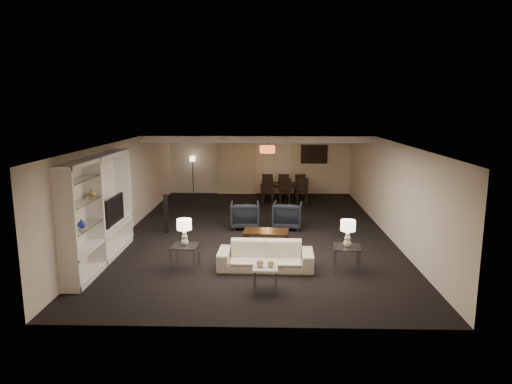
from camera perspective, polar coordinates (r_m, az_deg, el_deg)
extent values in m
plane|color=black|center=(12.55, 0.00, -4.94)|extent=(11.00, 11.00, 0.00)
cube|color=silver|center=(12.12, 0.00, 6.52)|extent=(7.00, 11.00, 0.02)
cube|color=beige|center=(17.71, 0.45, 3.82)|extent=(7.00, 0.02, 2.50)
cube|color=beige|center=(6.93, -1.17, -7.33)|extent=(7.00, 0.02, 2.50)
cube|color=beige|center=(12.85, -15.81, 0.73)|extent=(0.02, 11.00, 2.50)
cube|color=beige|center=(12.68, 16.02, 0.59)|extent=(0.02, 11.00, 2.50)
cube|color=silver|center=(15.61, 0.33, 7.11)|extent=(7.00, 4.00, 0.20)
cube|color=beige|center=(17.68, -2.48, 3.63)|extent=(1.50, 0.12, 2.40)
cube|color=silver|center=(17.71, 2.72, 3.15)|extent=(0.90, 0.05, 2.10)
cube|color=#142D38|center=(17.73, 7.28, 4.71)|extent=(0.95, 0.04, 0.65)
cylinder|color=#D8591E|center=(15.65, 1.43, 5.35)|extent=(0.52, 0.52, 0.24)
imported|color=beige|center=(9.67, 1.21, -7.99)|extent=(2.01, 0.84, 0.58)
imported|color=black|center=(12.84, -1.40, -2.88)|extent=(0.83, 0.85, 0.74)
imported|color=black|center=(12.83, 3.96, -2.91)|extent=(0.89, 0.91, 0.74)
sphere|color=#E2B777|center=(8.56, 0.50, -8.86)|extent=(0.15, 0.15, 0.15)
sphere|color=#D7BE71|center=(8.56, 1.86, -8.92)|extent=(0.13, 0.13, 0.13)
imported|color=black|center=(10.91, -17.79, -2.12)|extent=(1.09, 0.14, 0.63)
imported|color=#282FAF|center=(9.51, -20.99, -3.67)|extent=(0.17, 0.17, 0.17)
imported|color=#B2813B|center=(9.98, -19.83, -0.05)|extent=(0.15, 0.15, 0.16)
cube|color=black|center=(12.56, -11.18, -2.68)|extent=(0.13, 0.13, 1.05)
imported|color=black|center=(16.58, 3.56, -0.02)|extent=(1.80, 1.15, 0.60)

